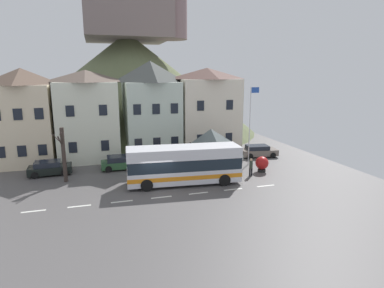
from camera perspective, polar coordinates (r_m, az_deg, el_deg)
ground_plane at (r=26.88m, az=-6.22°, el=-8.05°), size 40.00×60.00×0.07m
townhouse_00 at (r=37.89m, az=-27.51°, el=4.34°), size 5.54×6.35×9.92m
townhouse_01 at (r=37.34m, az=-18.00°, el=4.90°), size 6.32×6.56×9.75m
townhouse_02 at (r=37.73m, az=-7.28°, el=6.25°), size 6.02×6.45×10.78m
townhouse_03 at (r=39.10m, az=2.64°, el=6.00°), size 6.97×5.76×10.04m
hilltop_castle at (r=54.40m, az=-11.10°, el=11.14°), size 41.19×41.19×24.85m
transit_bus at (r=27.58m, az=-1.44°, el=-3.78°), size 9.87×3.44×3.26m
bus_shelter at (r=32.01m, az=3.37°, el=1.26°), size 3.60×3.60×3.98m
parked_car_00 at (r=37.69m, az=11.70°, el=-1.21°), size 4.29×2.42×1.32m
parked_car_01 at (r=32.89m, az=-12.48°, el=-3.22°), size 3.97×2.04×1.33m
parked_car_02 at (r=34.96m, az=5.50°, el=-2.17°), size 4.02×1.96×1.19m
parked_car_03 at (r=33.12m, az=-23.95°, el=-3.91°), size 3.92×2.15×1.31m
pedestrian_00 at (r=30.79m, az=4.71°, el=-3.49°), size 0.33×0.34×1.63m
pedestrian_01 at (r=30.30m, az=10.42°, el=-3.92°), size 0.35×0.31×1.68m
public_bench at (r=34.25m, az=-1.07°, el=-2.63°), size 1.52×0.48×0.87m
flagpole at (r=33.43m, az=10.33°, el=4.07°), size 0.95×0.10×8.08m
harbour_buoy at (r=31.86m, az=12.31°, el=-3.38°), size 1.27×1.27×1.52m
bare_tree_00 at (r=29.98m, az=-21.84°, el=-1.64°), size 1.04×1.92×4.83m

